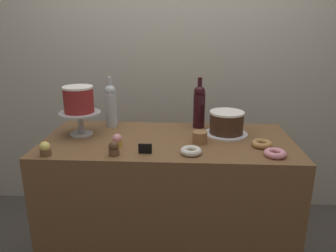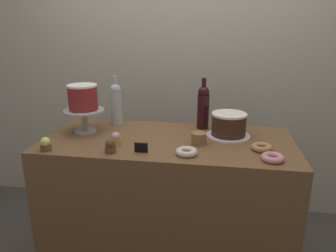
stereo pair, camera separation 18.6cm
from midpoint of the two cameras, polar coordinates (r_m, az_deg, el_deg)
back_wall at (r=2.69m, az=-0.92°, el=11.71°), size 6.00×0.05×2.60m
display_counter at (r=2.09m, az=-2.63°, el=-14.50°), size 1.45×0.67×0.93m
cake_stand_pedestal at (r=2.02m, az=-17.87°, el=1.11°), size 0.25×0.25×0.14m
white_layer_cake at (r=1.99m, az=-18.19°, el=4.50°), size 0.18×0.18×0.15m
silver_serving_platter at (r=1.97m, az=7.61°, el=-1.38°), size 0.26×0.26×0.01m
chocolate_round_cake at (r=1.95m, az=7.69°, el=0.62°), size 0.21×0.21×0.13m
wine_bottle_clear at (r=2.13m, az=-12.59°, el=3.68°), size 0.08×0.08×0.33m
wine_bottle_dark_red at (r=2.06m, az=3.00°, el=3.60°), size 0.08×0.08×0.33m
cupcake_chocolate at (r=1.68m, az=-12.74°, el=-4.00°), size 0.06×0.06×0.07m
cupcake_strawberry at (r=1.79m, az=-11.97°, el=-2.65°), size 0.06×0.06×0.07m
cupcake_lemon at (r=1.79m, az=-23.79°, el=-3.81°), size 0.06×0.06×0.07m
donut_pink at (r=1.69m, az=15.54°, el=-4.75°), size 0.11×0.11×0.03m
donut_maple at (r=1.81m, az=13.52°, el=-3.15°), size 0.11×0.11×0.03m
donut_sugar at (r=1.66m, az=0.93°, el=-4.51°), size 0.11×0.11×0.03m
cookie_stack at (r=1.81m, az=2.75°, el=-2.06°), size 0.08×0.08×0.07m
price_sign_chalkboard at (r=1.68m, az=-7.26°, el=-4.06°), size 0.07×0.01×0.05m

